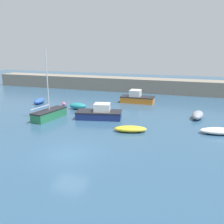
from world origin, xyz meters
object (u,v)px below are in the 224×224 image
object	(u,v)px
dinghy_near_pier	(39,101)
mooring_buoy_pink	(64,104)
motorboat_grey_hull	(100,113)
fishing_dinghy_green	(78,106)
sailboat_tall_mast	(49,114)
rowboat_blue_near	(219,131)
cabin_cruiser_white	(137,98)
rowboat_white_midwater	(131,129)
open_tender_yellow	(198,115)

from	to	relation	value
dinghy_near_pier	mooring_buoy_pink	bearing A→B (deg)	79.61
motorboat_grey_hull	fishing_dinghy_green	bearing A→B (deg)	-49.50
sailboat_tall_mast	rowboat_blue_near	world-z (taller)	sailboat_tall_mast
sailboat_tall_mast	motorboat_grey_hull	distance (m)	5.57
cabin_cruiser_white	motorboat_grey_hull	distance (m)	9.84
sailboat_tall_mast	rowboat_blue_near	xyz separation A→B (m)	(17.50, 0.68, -0.27)
fishing_dinghy_green	motorboat_grey_hull	xyz separation A→B (m)	(4.30, -3.17, 0.19)
cabin_cruiser_white	mooring_buoy_pink	distance (m)	10.40
rowboat_white_midwater	cabin_cruiser_white	bearing A→B (deg)	-93.60
cabin_cruiser_white	mooring_buoy_pink	size ratio (longest dim) A/B	9.81
rowboat_white_midwater	mooring_buoy_pink	distance (m)	13.78
sailboat_tall_mast	open_tender_yellow	bearing A→B (deg)	-62.69
sailboat_tall_mast	fishing_dinghy_green	world-z (taller)	sailboat_tall_mast
rowboat_blue_near	fishing_dinghy_green	distance (m)	17.17
dinghy_near_pier	motorboat_grey_hull	xyz separation A→B (m)	(11.03, -4.44, 0.25)
rowboat_blue_near	open_tender_yellow	bearing A→B (deg)	99.85
rowboat_white_midwater	mooring_buoy_pink	world-z (taller)	rowboat_white_midwater
rowboat_blue_near	fishing_dinghy_green	xyz separation A→B (m)	(-16.58, 4.45, 0.12)
fishing_dinghy_green	dinghy_near_pier	size ratio (longest dim) A/B	0.91
sailboat_tall_mast	fishing_dinghy_green	size ratio (longest dim) A/B	3.24
rowboat_white_midwater	rowboat_blue_near	bearing A→B (deg)	179.91
rowboat_blue_near	open_tender_yellow	size ratio (longest dim) A/B	1.26
rowboat_blue_near	rowboat_white_midwater	distance (m)	8.08
open_tender_yellow	motorboat_grey_hull	xyz separation A→B (m)	(-10.33, -3.51, 0.18)
open_tender_yellow	sailboat_tall_mast	bearing A→B (deg)	115.48
fishing_dinghy_green	mooring_buoy_pink	size ratio (longest dim) A/B	4.75
fishing_dinghy_green	mooring_buoy_pink	bearing A→B (deg)	-31.82
motorboat_grey_hull	rowboat_white_midwater	distance (m)	5.57
sailboat_tall_mast	cabin_cruiser_white	size ratio (longest dim) A/B	1.56
cabin_cruiser_white	open_tender_yellow	world-z (taller)	cabin_cruiser_white
open_tender_yellow	rowboat_white_midwater	world-z (taller)	open_tender_yellow
cabin_cruiser_white	dinghy_near_pier	bearing A→B (deg)	-159.70
sailboat_tall_mast	motorboat_grey_hull	size ratio (longest dim) A/B	1.40
open_tender_yellow	mooring_buoy_pink	bearing A→B (deg)	93.40
cabin_cruiser_white	rowboat_blue_near	distance (m)	15.07
fishing_dinghy_green	cabin_cruiser_white	bearing A→B (deg)	-142.53
sailboat_tall_mast	rowboat_blue_near	size ratio (longest dim) A/B	2.04
cabin_cruiser_white	rowboat_blue_near	world-z (taller)	cabin_cruiser_white
motorboat_grey_hull	dinghy_near_pier	bearing A→B (deg)	-35.00
dinghy_near_pier	cabin_cruiser_white	bearing A→B (deg)	103.14
cabin_cruiser_white	motorboat_grey_hull	bearing A→B (deg)	-102.87
sailboat_tall_mast	dinghy_near_pier	size ratio (longest dim) A/B	2.96
sailboat_tall_mast	open_tender_yellow	distance (m)	16.47
rowboat_blue_near	open_tender_yellow	world-z (taller)	open_tender_yellow
cabin_cruiser_white	open_tender_yellow	bearing A→B (deg)	-37.77
rowboat_white_midwater	mooring_buoy_pink	xyz separation A→B (m)	(-11.46, 7.65, -0.04)
rowboat_blue_near	mooring_buoy_pink	xyz separation A→B (m)	(-19.28, 5.61, -0.05)
fishing_dinghy_green	mooring_buoy_pink	world-z (taller)	fishing_dinghy_green
sailboat_tall_mast	mooring_buoy_pink	size ratio (longest dim) A/B	15.35
dinghy_near_pier	open_tender_yellow	bearing A→B (deg)	78.72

